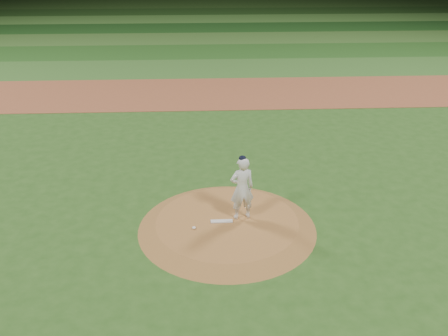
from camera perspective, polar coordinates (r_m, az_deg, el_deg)
The scene contains 12 objects.
ground at distance 15.59m, azimuth 0.36°, elevation -6.85°, with size 120.00×120.00×0.00m, color #29521A.
infield_dirt_band at distance 28.39m, azimuth -1.19°, elevation 8.56°, with size 70.00×6.00×0.02m, color brown.
outfield_stripe_0 at distance 33.68m, azimuth -1.48°, elevation 11.32°, with size 70.00×5.00×0.02m, color #336324.
outfield_stripe_1 at distance 38.54m, azimuth -1.67°, elevation 13.17°, with size 70.00×5.00×0.02m, color #204F19.
outfield_stripe_2 at distance 43.44m, azimuth -1.82°, elevation 14.60°, with size 70.00×5.00×0.02m, color #366324.
outfield_stripe_3 at distance 48.35m, azimuth -1.95°, elevation 15.75°, with size 70.00×5.00×0.02m, color #184115.
outfield_stripe_4 at distance 53.28m, azimuth -2.05°, elevation 16.68°, with size 70.00×5.00×0.02m, color #3E762B.
outfield_stripe_5 at distance 58.22m, azimuth -2.13°, elevation 17.45°, with size 70.00×5.00×0.02m, color #1D4315.
pitchers_mound at distance 15.52m, azimuth 0.36°, elevation -6.46°, with size 5.50×5.50×0.25m, color #9B6430.
pitching_rubber at distance 15.41m, azimuth -0.27°, elevation -6.10°, with size 0.68×0.17×0.03m, color silver.
rosin_bag at distance 15.09m, azimuth -3.45°, elevation -6.83°, with size 0.12×0.12×0.07m, color white.
pitcher_on_mound at distance 15.13m, azimuth 2.07°, elevation -2.31°, with size 0.84×0.64×2.11m.
Camera 1 is at (-0.74, -13.11, 8.40)m, focal length 40.00 mm.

